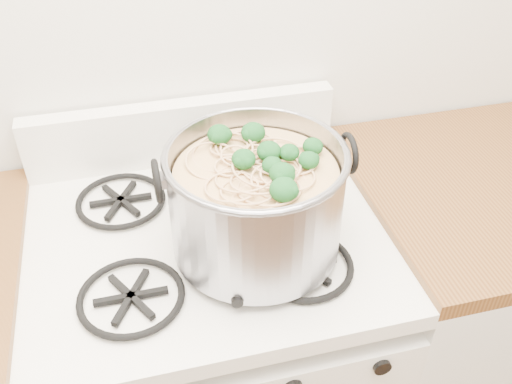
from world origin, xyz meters
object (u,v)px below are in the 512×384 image
spatula (229,214)px  glass_bowl (245,168)px  stock_pot (256,202)px  gas_range (216,366)px

spatula → glass_bowl: (0.07, 0.15, 0.00)m
stock_pot → spatula: 0.14m
stock_pot → glass_bowl: stock_pot is taller
spatula → glass_bowl: bearing=73.3°
spatula → gas_range: bearing=-152.1°
stock_pot → gas_range: bearing=140.7°
gas_range → glass_bowl: size_ratio=7.96×
gas_range → glass_bowl: (0.13, 0.17, 0.50)m
stock_pot → spatula: bearing=111.1°
glass_bowl → stock_pot: bearing=-98.4°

